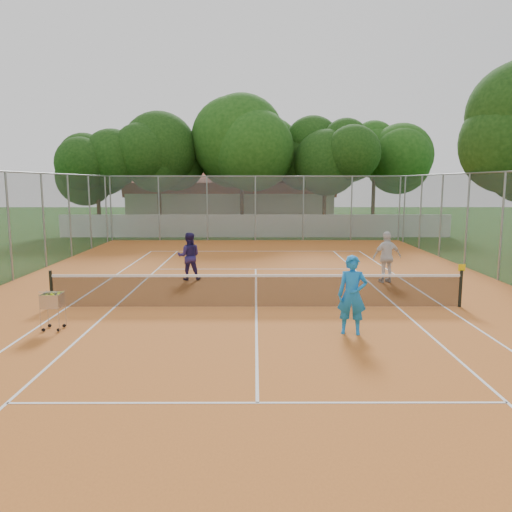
{
  "coord_description": "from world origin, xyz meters",
  "views": [
    {
      "loc": [
        -0.04,
        -14.15,
        3.61
      ],
      "look_at": [
        0.0,
        1.5,
        1.3
      ],
      "focal_mm": 35.0,
      "sensor_mm": 36.0,
      "label": 1
    }
  ],
  "objects_px": {
    "player_near": "(352,295)",
    "clubhouse": "(232,199)",
    "tennis_net": "(256,290)",
    "player_far_left": "(189,256)",
    "ball_hopper": "(53,310)",
    "player_far_right": "(387,257)"
  },
  "relations": [
    {
      "from": "player_near",
      "to": "clubhouse",
      "type": "bearing_deg",
      "value": 109.75
    },
    {
      "from": "tennis_net",
      "to": "player_near",
      "type": "distance_m",
      "value": 3.47
    },
    {
      "from": "player_near",
      "to": "player_far_left",
      "type": "height_order",
      "value": "player_near"
    },
    {
      "from": "ball_hopper",
      "to": "tennis_net",
      "type": "bearing_deg",
      "value": 0.43
    },
    {
      "from": "tennis_net",
      "to": "clubhouse",
      "type": "distance_m",
      "value": 29.12
    },
    {
      "from": "player_near",
      "to": "player_far_left",
      "type": "relative_size",
      "value": 1.07
    },
    {
      "from": "clubhouse",
      "to": "player_far_left",
      "type": "height_order",
      "value": "clubhouse"
    },
    {
      "from": "player_far_right",
      "to": "ball_hopper",
      "type": "bearing_deg",
      "value": 18.21
    },
    {
      "from": "clubhouse",
      "to": "player_far_left",
      "type": "relative_size",
      "value": 9.26
    },
    {
      "from": "tennis_net",
      "to": "clubhouse",
      "type": "relative_size",
      "value": 0.72
    },
    {
      "from": "tennis_net",
      "to": "player_far_left",
      "type": "distance_m",
      "value": 4.83
    },
    {
      "from": "clubhouse",
      "to": "ball_hopper",
      "type": "xyz_separation_m",
      "value": [
        -2.98,
        -31.27,
        -1.68
      ]
    },
    {
      "from": "tennis_net",
      "to": "ball_hopper",
      "type": "relative_size",
      "value": 11.84
    },
    {
      "from": "clubhouse",
      "to": "player_near",
      "type": "xyz_separation_m",
      "value": [
        4.27,
        -31.58,
        -1.23
      ]
    },
    {
      "from": "player_near",
      "to": "player_far_right",
      "type": "height_order",
      "value": "player_near"
    },
    {
      "from": "player_near",
      "to": "ball_hopper",
      "type": "relative_size",
      "value": 1.88
    },
    {
      "from": "tennis_net",
      "to": "ball_hopper",
      "type": "height_order",
      "value": "ball_hopper"
    },
    {
      "from": "clubhouse",
      "to": "player_far_right",
      "type": "bearing_deg",
      "value": -75.14
    },
    {
      "from": "tennis_net",
      "to": "clubhouse",
      "type": "xyz_separation_m",
      "value": [
        -2.0,
        29.0,
        1.69
      ]
    },
    {
      "from": "tennis_net",
      "to": "player_far_right",
      "type": "distance_m",
      "value": 5.97
    },
    {
      "from": "tennis_net",
      "to": "player_far_right",
      "type": "relative_size",
      "value": 6.4
    },
    {
      "from": "player_near",
      "to": "player_far_left",
      "type": "bearing_deg",
      "value": 137.36
    }
  ]
}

